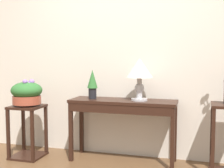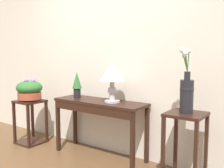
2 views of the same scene
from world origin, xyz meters
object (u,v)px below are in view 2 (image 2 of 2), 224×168
object	(u,v)px
console_table	(99,109)
pedestal_stand_left	(31,122)
flower_vase_tall_right	(187,91)
table_lamp	(112,75)
planter_bowl_wide_left	(29,90)
pedestal_stand_right	(185,149)
potted_plant_on_console	(77,84)

from	to	relation	value
console_table	pedestal_stand_left	xyz separation A→B (m)	(-1.19, -0.16, -0.32)
console_table	flower_vase_tall_right	size ratio (longest dim) A/B	1.94
table_lamp	pedestal_stand_left	size ratio (longest dim) A/B	0.75
console_table	planter_bowl_wide_left	world-z (taller)	planter_bowl_wide_left
console_table	pedestal_stand_right	size ratio (longest dim) A/B	1.65
pedestal_stand_left	pedestal_stand_right	distance (m)	2.39
console_table	pedestal_stand_right	bearing A→B (deg)	-3.84
potted_plant_on_console	planter_bowl_wide_left	world-z (taller)	potted_plant_on_console
planter_bowl_wide_left	table_lamp	bearing A→B (deg)	7.57
potted_plant_on_console	pedestal_stand_left	distance (m)	1.04
planter_bowl_wide_left	pedestal_stand_right	xyz separation A→B (m)	(2.39, 0.08, -0.43)
table_lamp	pedestal_stand_left	distance (m)	1.60
pedestal_stand_left	planter_bowl_wide_left	xyz separation A→B (m)	(0.00, 0.00, 0.49)
planter_bowl_wide_left	potted_plant_on_console	bearing A→B (deg)	11.75
console_table	potted_plant_on_console	distance (m)	0.49
pedestal_stand_left	planter_bowl_wide_left	bearing A→B (deg)	49.49
table_lamp	planter_bowl_wide_left	bearing A→B (deg)	-172.43
console_table	table_lamp	distance (m)	0.50
pedestal_stand_left	planter_bowl_wide_left	world-z (taller)	planter_bowl_wide_left
console_table	pedestal_stand_left	distance (m)	1.25
table_lamp	pedestal_stand_right	xyz separation A→B (m)	(0.99, -0.10, -0.72)
pedestal_stand_right	console_table	bearing A→B (deg)	176.16
potted_plant_on_console	flower_vase_tall_right	distance (m)	1.58
potted_plant_on_console	table_lamp	bearing A→B (deg)	1.60
planter_bowl_wide_left	pedestal_stand_right	bearing A→B (deg)	1.93
planter_bowl_wide_left	pedestal_stand_right	world-z (taller)	planter_bowl_wide_left
potted_plant_on_console	planter_bowl_wide_left	size ratio (longest dim) A/B	0.93
potted_plant_on_console	pedestal_stand_right	bearing A→B (deg)	-3.20
table_lamp	pedestal_stand_right	bearing A→B (deg)	-5.99
console_table	planter_bowl_wide_left	size ratio (longest dim) A/B	3.32
table_lamp	pedestal_stand_left	world-z (taller)	table_lamp
planter_bowl_wide_left	flower_vase_tall_right	size ratio (longest dim) A/B	0.58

